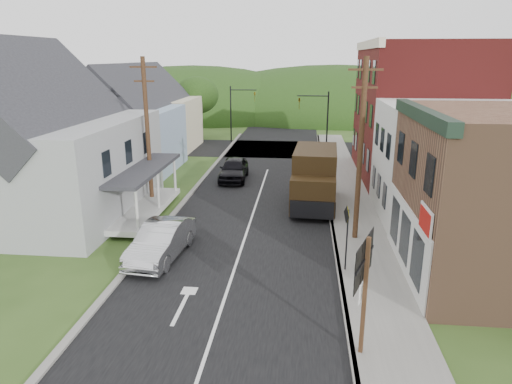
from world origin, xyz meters
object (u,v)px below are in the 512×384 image
(silver_sedan, at_px, (161,241))
(warning_sign, at_px, (347,229))
(delivery_van, at_px, (315,178))
(route_sign_cluster, at_px, (364,279))
(dark_sedan, at_px, (234,169))

(silver_sedan, bearing_deg, warning_sign, 1.08)
(delivery_van, relative_size, warning_sign, 2.23)
(route_sign_cluster, xyz_separation_m, warning_sign, (0.02, 5.75, -0.63))
(route_sign_cluster, height_order, warning_sign, route_sign_cluster)
(dark_sedan, distance_m, route_sign_cluster, 21.87)
(delivery_van, relative_size, route_sign_cluster, 1.69)
(delivery_van, bearing_deg, silver_sedan, -126.98)
(silver_sedan, relative_size, delivery_van, 0.77)
(silver_sedan, height_order, warning_sign, warning_sign)
(silver_sedan, bearing_deg, dark_sedan, 90.68)
(silver_sedan, height_order, route_sign_cluster, route_sign_cluster)
(silver_sedan, xyz_separation_m, warning_sign, (8.29, -0.65, 1.19))
(dark_sedan, xyz_separation_m, warning_sign, (7.07, -14.88, 1.17))
(delivery_van, distance_m, warning_sign, 9.16)
(dark_sedan, height_order, route_sign_cluster, route_sign_cluster)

